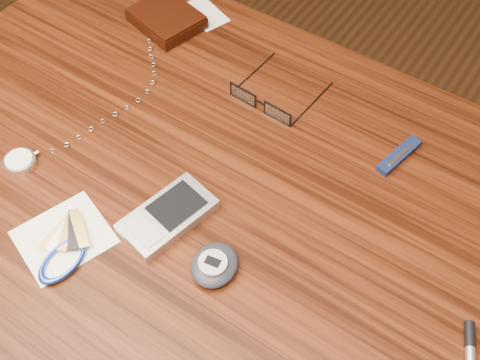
% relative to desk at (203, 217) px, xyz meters
% --- Properties ---
extents(desk, '(1.00, 0.70, 0.75)m').
position_rel_desk_xyz_m(desk, '(0.00, 0.00, 0.00)').
color(desk, '#3A1709').
rests_on(desk, ground).
extents(wallet_and_card, '(0.15, 0.16, 0.02)m').
position_rel_desk_xyz_m(wallet_and_card, '(-0.24, 0.23, 0.11)').
color(wallet_and_card, black).
rests_on(wallet_and_card, desk).
extents(eyeglasses, '(0.12, 0.12, 0.02)m').
position_rel_desk_xyz_m(eyeglasses, '(0.00, 0.16, 0.11)').
color(eyeglasses, black).
rests_on(eyeglasses, desk).
extents(pocket_watch, '(0.11, 0.35, 0.01)m').
position_rel_desk_xyz_m(pocket_watch, '(-0.22, -0.11, 0.11)').
color(pocket_watch, silver).
rests_on(pocket_watch, desk).
extents(pda_phone, '(0.09, 0.13, 0.02)m').
position_rel_desk_xyz_m(pda_phone, '(0.01, -0.08, 0.11)').
color(pda_phone, '#A9A9AD').
rests_on(pda_phone, desk).
extents(pedometer, '(0.07, 0.07, 0.03)m').
position_rel_desk_xyz_m(pedometer, '(0.10, -0.10, 0.11)').
color(pedometer, black).
rests_on(pedometer, desk).
extents(notepad_keys, '(0.13, 0.14, 0.01)m').
position_rel_desk_xyz_m(notepad_keys, '(-0.07, -0.19, 0.11)').
color(notepad_keys, white).
rests_on(notepad_keys, desk).
extents(pocket_knife, '(0.03, 0.08, 0.01)m').
position_rel_desk_xyz_m(pocket_knife, '(0.21, 0.19, 0.11)').
color(pocket_knife, '#101C36').
rests_on(pocket_knife, desk).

